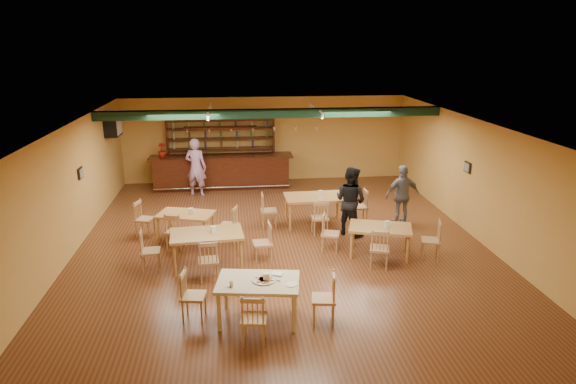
{
  "coord_description": "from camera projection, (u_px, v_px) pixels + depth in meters",
  "views": [
    {
      "loc": [
        -1.14,
        -11.68,
        4.91
      ],
      "look_at": [
        0.23,
        0.6,
        1.15
      ],
      "focal_mm": 31.29,
      "sensor_mm": 36.0,
      "label": 1
    }
  ],
  "objects": [
    {
      "name": "floor",
      "position": [
        281.0,
        243.0,
        12.65
      ],
      "size": [
        12.0,
        12.0,
        0.0
      ],
      "primitive_type": "plane",
      "color": "#562E18",
      "rests_on": "ground"
    },
    {
      "name": "ceiling_beam",
      "position": [
        272.0,
        113.0,
        14.48
      ],
      "size": [
        10.0,
        0.3,
        0.25
      ],
      "primitive_type": "cube",
      "color": "black",
      "rests_on": "ceiling"
    },
    {
      "name": "track_rail_left",
      "position": [
        209.0,
        109.0,
        14.84
      ],
      "size": [
        0.05,
        2.5,
        0.05
      ],
      "primitive_type": "cube",
      "color": "silver",
      "rests_on": "ceiling"
    },
    {
      "name": "track_rail_right",
      "position": [
        316.0,
        108.0,
        15.18
      ],
      "size": [
        0.05,
        2.5,
        0.05
      ],
      "primitive_type": "cube",
      "color": "silver",
      "rests_on": "ceiling"
    },
    {
      "name": "ac_unit",
      "position": [
        113.0,
        126.0,
        15.45
      ],
      "size": [
        0.34,
        0.7,
        0.48
      ],
      "primitive_type": "cube",
      "color": "silver",
      "rests_on": "wall_left"
    },
    {
      "name": "picture_left",
      "position": [
        80.0,
        173.0,
        12.58
      ],
      "size": [
        0.04,
        0.34,
        0.28
      ],
      "primitive_type": "cube",
      "color": "black",
      "rests_on": "wall_left"
    },
    {
      "name": "picture_right",
      "position": [
        467.0,
        167.0,
        13.16
      ],
      "size": [
        0.04,
        0.34,
        0.28
      ],
      "primitive_type": "cube",
      "color": "black",
      "rests_on": "wall_right"
    },
    {
      "name": "bar_counter",
      "position": [
        222.0,
        172.0,
        17.22
      ],
      "size": [
        4.84,
        0.85,
        1.13
      ],
      "primitive_type": "cube",
      "color": "black",
      "rests_on": "ground"
    },
    {
      "name": "back_bar_hutch",
      "position": [
        222.0,
        151.0,
        17.65
      ],
      "size": [
        3.75,
        0.4,
        2.28
      ],
      "primitive_type": "cube",
      "color": "black",
      "rests_on": "ground"
    },
    {
      "name": "poinsettia",
      "position": [
        162.0,
        150.0,
        16.78
      ],
      "size": [
        0.33,
        0.33,
        0.47
      ],
      "primitive_type": "imported",
      "rotation": [
        0.0,
        0.0,
        0.35
      ],
      "color": "#A4180F",
      "rests_on": "bar_counter"
    },
    {
      "name": "dining_table_a",
      "position": [
        186.0,
        226.0,
        12.82
      ],
      "size": [
        1.56,
        1.19,
        0.69
      ],
      "primitive_type": "cube",
      "rotation": [
        0.0,
        0.0,
        -0.3
      ],
      "color": "#AF813E",
      "rests_on": "ground"
    },
    {
      "name": "dining_table_b",
      "position": [
        315.0,
        210.0,
        13.81
      ],
      "size": [
        1.65,
        1.01,
        0.82
      ],
      "primitive_type": "cube",
      "rotation": [
        0.0,
        0.0,
        0.02
      ],
      "color": "#AF813E",
      "rests_on": "ground"
    },
    {
      "name": "dining_table_c",
      "position": [
        208.0,
        249.0,
        11.26
      ],
      "size": [
        1.65,
        1.07,
        0.79
      ],
      "primitive_type": "cube",
      "rotation": [
        0.0,
        0.0,
        0.07
      ],
      "color": "#AF813E",
      "rests_on": "ground"
    },
    {
      "name": "dining_table_d",
      "position": [
        380.0,
        241.0,
        11.84
      ],
      "size": [
        1.62,
        1.24,
        0.72
      ],
      "primitive_type": "cube",
      "rotation": [
        0.0,
        0.0,
        -0.29
      ],
      "color": "#AF813E",
      "rests_on": "ground"
    },
    {
      "name": "near_table",
      "position": [
        258.0,
        300.0,
        9.07
      ],
      "size": [
        1.59,
        1.15,
        0.78
      ],
      "primitive_type": "cube",
      "rotation": [
        0.0,
        0.0,
        -0.15
      ],
      "color": "#C7B185",
      "rests_on": "ground"
    },
    {
      "name": "pizza_tray",
      "position": [
        264.0,
        280.0,
        8.96
      ],
      "size": [
        0.43,
        0.43,
        0.01
      ],
      "primitive_type": "cylinder",
      "rotation": [
        0.0,
        0.0,
        -0.08
      ],
      "color": "silver",
      "rests_on": "near_table"
    },
    {
      "name": "parmesan_shaker",
      "position": [
        231.0,
        283.0,
        8.74
      ],
      "size": [
        0.08,
        0.08,
        0.11
      ],
      "primitive_type": "cylinder",
      "rotation": [
        0.0,
        0.0,
        -0.15
      ],
      "color": "#EAE5C6",
      "rests_on": "near_table"
    },
    {
      "name": "napkin_stack",
      "position": [
        277.0,
        274.0,
        9.18
      ],
      "size": [
        0.24,
        0.21,
        0.03
      ],
      "primitive_type": "cube",
      "rotation": [
        0.0,
        0.0,
        -0.37
      ],
      "color": "white",
      "rests_on": "near_table"
    },
    {
      "name": "pizza_server",
      "position": [
        272.0,
        278.0,
        9.02
      ],
      "size": [
        0.29,
        0.29,
        0.0
      ],
      "primitive_type": "cube",
      "rotation": [
        0.0,
        0.0,
        -0.79
      ],
      "color": "silver",
      "rests_on": "pizza_tray"
    },
    {
      "name": "side_plate",
      "position": [
        291.0,
        284.0,
        8.81
      ],
      "size": [
        0.25,
        0.25,
        0.01
      ],
      "primitive_type": "cylinder",
      "rotation": [
        0.0,
        0.0,
        -0.15
      ],
      "color": "white",
      "rests_on": "near_table"
    },
    {
      "name": "patron_bar",
      "position": [
        196.0,
        167.0,
        16.24
      ],
      "size": [
        0.8,
        0.64,
        1.91
      ],
      "primitive_type": "imported",
      "rotation": [
        0.0,
        0.0,
        2.84
      ],
      "color": "#9E54B8",
      "rests_on": "ground"
    },
    {
      "name": "patron_right_a",
      "position": [
        350.0,
        201.0,
        12.99
      ],
      "size": [
        1.11,
        1.12,
        1.82
      ],
      "primitive_type": "imported",
      "rotation": [
        0.0,
        0.0,
        2.33
      ],
      "color": "black",
      "rests_on": "ground"
    },
    {
      "name": "patron_right_b",
      "position": [
        402.0,
        195.0,
        13.73
      ],
      "size": [
        1.02,
        0.51,
        1.67
      ],
      "primitive_type": "imported",
      "rotation": [
        0.0,
        0.0,
        3.25
      ],
      "color": "gray",
      "rests_on": "ground"
    }
  ]
}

